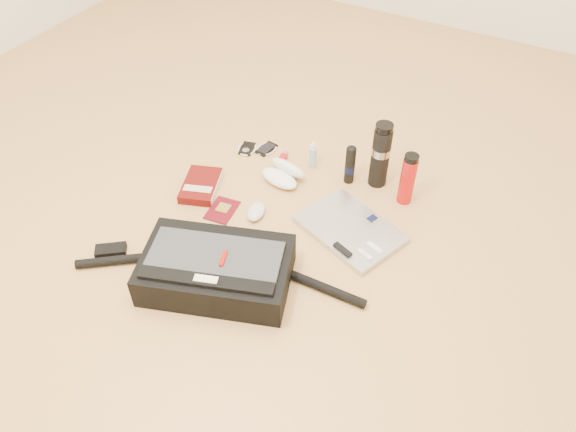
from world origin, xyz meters
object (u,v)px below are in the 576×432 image
(laptop, at_px, (350,230))
(book, at_px, (201,186))
(messenger_bag, at_px, (216,269))
(thermos_red, at_px, (408,179))
(thermos_black, at_px, (381,155))

(laptop, relative_size, book, 1.81)
(messenger_bag, distance_m, laptop, 0.54)
(messenger_bag, height_order, thermos_red, thermos_red)
(book, bearing_deg, thermos_red, 4.12)
(thermos_black, xyz_separation_m, thermos_red, (0.14, -0.05, -0.03))
(messenger_bag, distance_m, thermos_red, 0.83)
(messenger_bag, height_order, book, messenger_bag)
(laptop, relative_size, thermos_black, 1.52)
(thermos_black, bearing_deg, book, -147.86)
(laptop, xyz_separation_m, thermos_black, (-0.02, 0.32, 0.13))
(messenger_bag, relative_size, thermos_red, 4.33)
(messenger_bag, relative_size, book, 4.04)
(laptop, xyz_separation_m, book, (-0.64, -0.07, 0.01))
(thermos_red, bearing_deg, thermos_black, 160.11)
(messenger_bag, xyz_separation_m, book, (-0.33, 0.37, -0.05))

